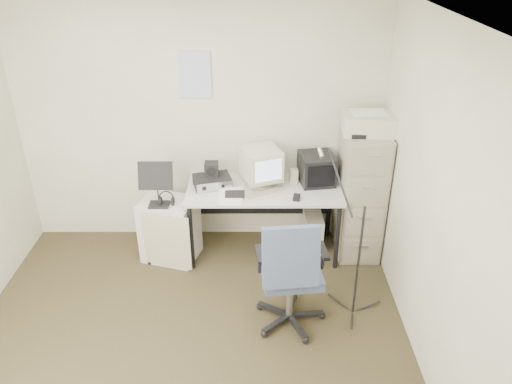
{
  "coord_description": "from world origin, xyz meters",
  "views": [
    {
      "loc": [
        0.54,
        -2.85,
        2.97
      ],
      "look_at": [
        0.55,
        0.95,
        0.95
      ],
      "focal_mm": 35.0,
      "sensor_mm": 36.0,
      "label": 1
    }
  ],
  "objects_px": {
    "filing_cabinet": "(360,194)",
    "side_cart": "(170,229)",
    "office_chair": "(291,270)",
    "desk": "(264,220)"
  },
  "relations": [
    {
      "from": "filing_cabinet",
      "to": "office_chair",
      "type": "height_order",
      "value": "filing_cabinet"
    },
    {
      "from": "office_chair",
      "to": "desk",
      "type": "bearing_deg",
      "value": 94.9
    },
    {
      "from": "filing_cabinet",
      "to": "office_chair",
      "type": "relative_size",
      "value": 1.22
    },
    {
      "from": "filing_cabinet",
      "to": "office_chair",
      "type": "distance_m",
      "value": 1.33
    },
    {
      "from": "filing_cabinet",
      "to": "side_cart",
      "type": "bearing_deg",
      "value": -176.07
    },
    {
      "from": "filing_cabinet",
      "to": "side_cart",
      "type": "height_order",
      "value": "filing_cabinet"
    },
    {
      "from": "side_cart",
      "to": "desk",
      "type": "bearing_deg",
      "value": 22.14
    },
    {
      "from": "desk",
      "to": "side_cart",
      "type": "bearing_deg",
      "value": -173.93
    },
    {
      "from": "office_chair",
      "to": "side_cart",
      "type": "xyz_separation_m",
      "value": [
        -1.14,
        0.96,
        -0.21
      ]
    },
    {
      "from": "filing_cabinet",
      "to": "desk",
      "type": "distance_m",
      "value": 0.99
    }
  ]
}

